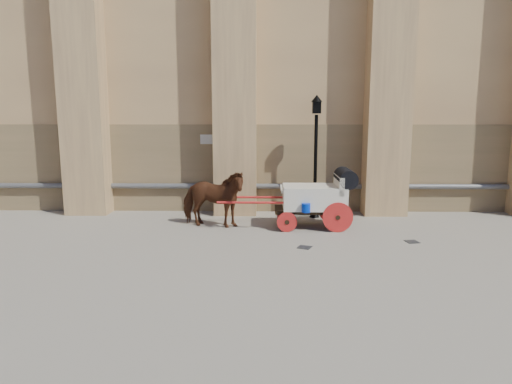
{
  "coord_description": "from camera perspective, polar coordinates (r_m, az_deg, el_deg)",
  "views": [
    {
      "loc": [
        -0.07,
        -11.6,
        3.31
      ],
      "look_at": [
        -0.28,
        1.71,
        1.06
      ],
      "focal_mm": 32.0,
      "sensor_mm": 36.0,
      "label": 1
    }
  ],
  "objects": [
    {
      "name": "drain_grate_far",
      "position": [
        12.81,
        18.91,
        -5.89
      ],
      "size": [
        0.37,
        0.37,
        0.01
      ],
      "primitive_type": "cube",
      "rotation": [
        0.0,
        0.0,
        0.18
      ],
      "color": "black",
      "rests_on": "ground"
    },
    {
      "name": "ground",
      "position": [
        12.06,
        1.19,
        -6.35
      ],
      "size": [
        90.0,
        90.0,
        0.0
      ],
      "primitive_type": "plane",
      "color": "slate",
      "rests_on": "ground"
    },
    {
      "name": "carriage",
      "position": [
        13.63,
        7.83,
        -0.47
      ],
      "size": [
        4.04,
        1.43,
        1.76
      ],
      "rotation": [
        0.0,
        0.0,
        -0.01
      ],
      "color": "black",
      "rests_on": "ground"
    },
    {
      "name": "horse",
      "position": [
        13.6,
        -5.44,
        -0.84
      ],
      "size": [
        2.2,
        1.37,
        1.72
      ],
      "primitive_type": "imported",
      "rotation": [
        0.0,
        0.0,
        1.34
      ],
      "color": "brown",
      "rests_on": "ground"
    },
    {
      "name": "street_lamp",
      "position": [
        14.82,
        7.47,
        4.86
      ],
      "size": [
        0.37,
        0.37,
        3.95
      ],
      "color": "black",
      "rests_on": "ground"
    },
    {
      "name": "drain_grate_near",
      "position": [
        11.69,
        6.09,
        -6.88
      ],
      "size": [
        0.42,
        0.42,
        0.01
      ],
      "primitive_type": "cube",
      "rotation": [
        0.0,
        0.0,
        -0.41
      ],
      "color": "black",
      "rests_on": "ground"
    }
  ]
}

